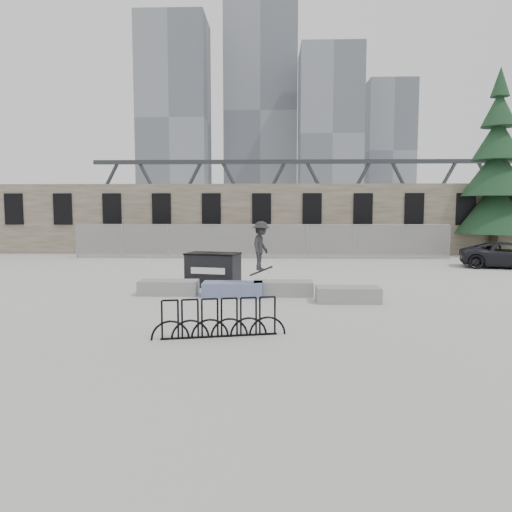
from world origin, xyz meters
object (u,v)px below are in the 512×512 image
(planter_center_left, at_px, (233,289))
(planter_offset, at_px, (348,294))
(dumpster, at_px, (213,269))
(planter_center_right, at_px, (283,288))
(bike_rack, at_px, (220,318))
(suv, at_px, (509,255))
(skateboarder, at_px, (261,246))
(spruce_tree, at_px, (496,178))
(planter_far_left, at_px, (169,287))

(planter_center_left, xyz_separation_m, planter_offset, (3.72, -0.87, 0.00))
(dumpster, bearing_deg, planter_center_right, -22.80)
(bike_rack, distance_m, suv, 18.93)
(planter_center_right, bearing_deg, planter_center_left, -169.87)
(bike_rack, bearing_deg, skateboarder, 80.59)
(spruce_tree, bearing_deg, planter_center_right, -132.45)
(suv, bearing_deg, skateboarder, 141.08)
(skateboarder, bearing_deg, bike_rack, -173.54)
(planter_far_left, height_order, bike_rack, bike_rack)
(planter_far_left, xyz_separation_m, skateboarder, (3.20, -0.56, 1.46))
(dumpster, xyz_separation_m, skateboarder, (1.88, -2.41, 1.08))
(spruce_tree, height_order, suv, spruce_tree)
(spruce_tree, bearing_deg, planter_far_left, -139.88)
(spruce_tree, relative_size, suv, 2.53)
(spruce_tree, distance_m, suv, 7.94)
(planter_far_left, bearing_deg, dumpster, 54.47)
(dumpster, height_order, spruce_tree, spruce_tree)
(planter_offset, distance_m, bike_rack, 5.70)
(dumpster, bearing_deg, planter_offset, -20.49)
(planter_far_left, distance_m, spruce_tree, 23.14)
(planter_far_left, xyz_separation_m, planter_center_left, (2.24, -0.35, 0.00))
(planter_offset, xyz_separation_m, suv, (9.36, 9.39, 0.37))
(planter_far_left, distance_m, suv, 17.36)
(skateboarder, bearing_deg, planter_offset, -87.58)
(planter_center_right, xyz_separation_m, planter_offset, (2.02, -1.18, 0.00))
(planter_center_right, distance_m, skateboarder, 1.72)
(planter_center_right, distance_m, suv, 14.03)
(planter_center_right, distance_m, spruce_tree, 20.38)
(planter_far_left, bearing_deg, spruce_tree, 40.12)
(skateboarder, bearing_deg, planter_center_right, -39.39)
(planter_far_left, bearing_deg, skateboarder, -9.93)
(planter_center_right, xyz_separation_m, bike_rack, (-1.59, -5.59, 0.17))
(dumpster, bearing_deg, suv, 37.30)
(planter_center_left, height_order, suv, suv)
(planter_far_left, height_order, dumpster, dumpster)
(planter_center_right, bearing_deg, planter_offset, -30.31)
(dumpster, xyz_separation_m, spruce_tree, (16.03, 12.77, 4.14))
(planter_center_left, relative_size, dumpster, 0.93)
(planter_offset, xyz_separation_m, skateboarder, (-2.76, 0.66, 1.46))
(planter_offset, bearing_deg, planter_far_left, 168.43)
(planter_center_left, bearing_deg, planter_center_right, 10.13)
(dumpster, distance_m, bike_rack, 7.55)
(bike_rack, distance_m, spruce_tree, 25.57)
(planter_center_left, xyz_separation_m, planter_center_right, (1.71, 0.31, 0.00))
(planter_offset, bearing_deg, dumpster, 146.50)
(planter_center_left, distance_m, spruce_tree, 21.75)
(dumpster, distance_m, spruce_tree, 20.91)
(bike_rack, height_order, suv, suv)
(planter_far_left, xyz_separation_m, planter_offset, (5.96, -1.22, 0.00))
(planter_center_left, bearing_deg, spruce_tree, 44.71)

